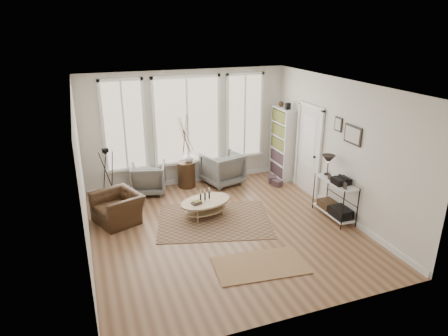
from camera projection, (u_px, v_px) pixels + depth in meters
name	position (u px, v px, depth m)	size (l,w,h in m)	color
room	(225.00, 163.00, 7.66)	(5.50, 5.54, 2.90)	#8D6546
bay_window	(187.00, 122.00, 9.96)	(4.14, 0.12, 2.24)	tan
door	(309.00, 148.00, 9.58)	(0.09, 1.06, 2.22)	silver
bookcase	(282.00, 143.00, 10.54)	(0.31, 0.85, 2.06)	white
low_shelf	(335.00, 195.00, 8.46)	(0.38, 1.08, 1.30)	white
wall_art	(349.00, 132.00, 8.07)	(0.04, 0.88, 0.44)	black
rug_main	(214.00, 220.00, 8.48)	(2.34, 1.76, 0.01)	brown
rug_runner	(260.00, 265.00, 6.91)	(1.59, 0.88, 0.01)	brown
coffee_table	(205.00, 204.00, 8.58)	(1.32, 1.03, 0.53)	tan
armchair_left	(149.00, 178.00, 9.75)	(0.80, 0.82, 0.75)	slate
armchair_right	(222.00, 168.00, 10.29)	(0.88, 0.91, 0.83)	slate
side_table	(186.00, 154.00, 9.93)	(0.44, 0.44, 1.84)	#392416
vase	(189.00, 157.00, 9.99)	(0.25, 0.25, 0.26)	silver
accent_chair	(118.00, 207.00, 8.36)	(0.84, 0.96, 0.63)	#392416
tripod_camera	(108.00, 177.00, 9.22)	(0.45, 0.45, 1.29)	black
book_stack_near	(272.00, 179.00, 10.48)	(0.20, 0.26, 0.17)	brown
book_stack_far	(277.00, 183.00, 10.23)	(0.19, 0.24, 0.15)	brown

